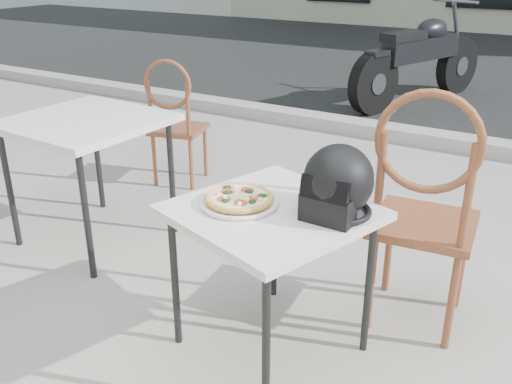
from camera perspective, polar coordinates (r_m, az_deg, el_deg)
The scene contains 10 objects.
ground at distance 2.70m, azimuth 13.39°, elevation -15.20°, with size 80.00×80.00×0.00m, color #999591.
curb at distance 5.34m, azimuth 23.64°, elevation 3.89°, with size 30.00×0.25×0.12m, color #99968F.
cafe_table_main at distance 2.33m, azimuth 1.56°, elevation -3.04°, with size 0.90×0.90×0.68m.
plate at distance 2.34m, azimuth -1.68°, elevation -1.07°, with size 0.42×0.42×0.02m.
pizza at distance 2.33m, azimuth -1.68°, elevation -0.57°, with size 0.32×0.32×0.03m.
helmet at distance 2.23m, azimuth 8.11°, elevation 0.71°, with size 0.28×0.30×0.28m.
cafe_chair_main at distance 2.56m, azimuth 16.49°, elevation -0.93°, with size 0.48×0.48×1.16m.
cafe_table_side at distance 3.41m, azimuth -16.63°, elevation 5.97°, with size 0.85×0.85×0.76m.
cafe_chair_side at distance 4.21m, azimuth -8.17°, elevation 7.55°, with size 0.45×0.45×0.95m.
motorcycle at distance 6.86m, azimuth 16.09°, elevation 12.57°, with size 0.91×2.14×1.11m.
Camera 1 is at (0.53, -2.07, 1.65)m, focal length 40.00 mm.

